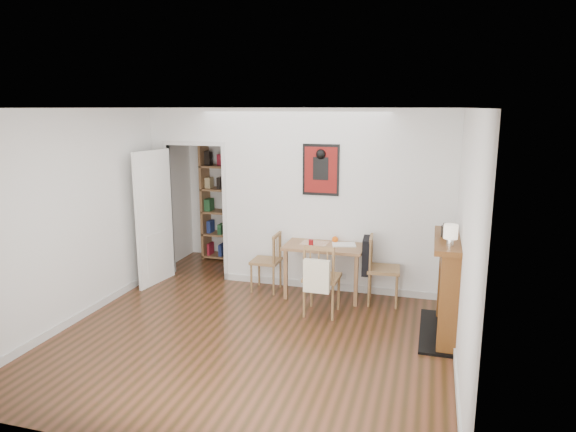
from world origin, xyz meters
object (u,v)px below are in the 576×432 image
(ceramic_jar_a, at_px, (446,231))
(fireplace, at_px, (449,284))
(notebook, at_px, (344,245))
(chair_left, at_px, (266,262))
(orange_fruit, at_px, (335,239))
(mantel_lamp, at_px, (451,233))
(ceramic_jar_b, at_px, (447,228))
(chair_right, at_px, (382,269))
(red_glass, at_px, (311,243))
(dining_table, at_px, (325,251))
(bookshelf, at_px, (227,201))
(chair_front, at_px, (322,278))

(ceramic_jar_a, bearing_deg, fireplace, -29.53)
(notebook, bearing_deg, chair_left, -176.49)
(fireplace, distance_m, orange_fruit, 1.82)
(orange_fruit, xyz_separation_m, mantel_lamp, (1.49, -1.35, 0.52))
(orange_fruit, height_order, ceramic_jar_a, ceramic_jar_a)
(fireplace, relative_size, notebook, 3.94)
(fireplace, distance_m, ceramic_jar_b, 0.65)
(chair_right, xyz_separation_m, ceramic_jar_a, (0.76, -0.74, 0.74))
(chair_left, relative_size, fireplace, 0.69)
(red_glass, relative_size, ceramic_jar_b, 0.76)
(orange_fruit, bearing_deg, ceramic_jar_a, -33.17)
(dining_table, height_order, orange_fruit, orange_fruit)
(chair_left, xyz_separation_m, bookshelf, (-1.14, 1.33, 0.60))
(mantel_lamp, bearing_deg, bookshelf, 145.01)
(bookshelf, relative_size, notebook, 6.55)
(chair_right, height_order, ceramic_jar_a, ceramic_jar_a)
(chair_front, bearing_deg, fireplace, -6.78)
(dining_table, distance_m, red_glass, 0.25)
(orange_fruit, height_order, ceramic_jar_b, ceramic_jar_b)
(chair_front, height_order, notebook, chair_front)
(mantel_lamp, xyz_separation_m, ceramic_jar_b, (-0.03, 0.61, -0.09))
(fireplace, xyz_separation_m, mantel_lamp, (-0.03, -0.37, 0.69))
(notebook, relative_size, mantel_lamp, 1.34)
(red_glass, xyz_separation_m, orange_fruit, (0.29, 0.25, 0.00))
(notebook, xyz_separation_m, mantel_lamp, (1.35, -1.25, 0.56))
(dining_table, bearing_deg, chair_front, -81.39)
(notebook, bearing_deg, orange_fruit, 144.82)
(chair_right, relative_size, orange_fruit, 10.39)
(fireplace, bearing_deg, mantel_lamp, -94.83)
(fireplace, bearing_deg, ceramic_jar_a, 150.47)
(fireplace, distance_m, notebook, 1.64)
(dining_table, height_order, ceramic_jar_b, ceramic_jar_b)
(notebook, relative_size, ceramic_jar_b, 2.85)
(chair_left, bearing_deg, bookshelf, 130.51)
(red_glass, bearing_deg, orange_fruit, 41.05)
(bookshelf, relative_size, red_glass, 24.71)
(chair_right, height_order, orange_fruit, chair_right)
(ceramic_jar_a, xyz_separation_m, ceramic_jar_b, (0.01, 0.20, -0.01))
(dining_table, xyz_separation_m, notebook, (0.26, 0.04, 0.10))
(dining_table, height_order, mantel_lamp, mantel_lamp)
(chair_right, xyz_separation_m, chair_front, (-0.70, -0.60, -0.00))
(dining_table, distance_m, bookshelf, 2.41)
(chair_front, bearing_deg, mantel_lamp, -20.11)
(notebook, bearing_deg, mantel_lamp, -42.98)
(chair_left, xyz_separation_m, red_glass, (0.68, -0.08, 0.35))
(bookshelf, bearing_deg, notebook, -29.30)
(bookshelf, distance_m, fireplace, 4.24)
(chair_right, distance_m, mantel_lamp, 1.63)
(chair_left, distance_m, fireplace, 2.63)
(fireplace, distance_m, mantel_lamp, 0.78)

